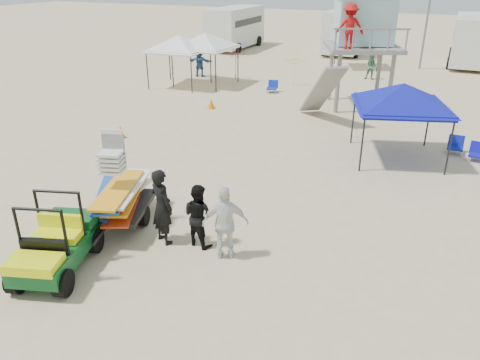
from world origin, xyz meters
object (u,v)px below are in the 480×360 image
at_px(utility_cart, 52,239).
at_px(surf_trailer, 119,192).
at_px(canopy_blue, 404,88).
at_px(lifeguard_tower, 363,23).
at_px(man_left, 162,207).

height_order(utility_cart, surf_trailer, surf_trailer).
height_order(utility_cart, canopy_blue, canopy_blue).
bearing_deg(utility_cart, lifeguard_tower, 78.88).
bearing_deg(canopy_blue, man_left, -118.71).
relative_size(man_left, lifeguard_tower, 0.37).
bearing_deg(utility_cart, man_left, 53.21).
xyz_separation_m(utility_cart, lifeguard_tower, (3.28, 16.69, 3.08)).
relative_size(man_left, canopy_blue, 0.53).
height_order(utility_cart, lifeguard_tower, lifeguard_tower).
bearing_deg(utility_cart, canopy_blue, 59.56).
xyz_separation_m(man_left, lifeguard_tower, (1.76, 14.66, 2.93)).
relative_size(surf_trailer, lifeguard_tower, 0.52).
bearing_deg(man_left, surf_trailer, 12.63).
xyz_separation_m(surf_trailer, lifeguard_tower, (3.28, 14.36, 2.97)).
height_order(utility_cart, man_left, man_left).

